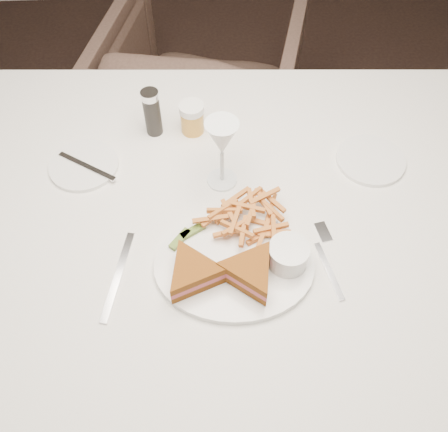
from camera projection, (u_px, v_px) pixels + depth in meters
name	position (u px, v px, depth m)	size (l,w,h in m)	color
table	(223.00, 292.00, 1.39)	(1.46, 0.97, 0.75)	silver
chair_far	(204.00, 86.00, 1.94)	(0.69, 0.65, 0.71)	#47342B
table_setting	(228.00, 218.00, 1.03)	(0.83, 0.61, 0.18)	white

